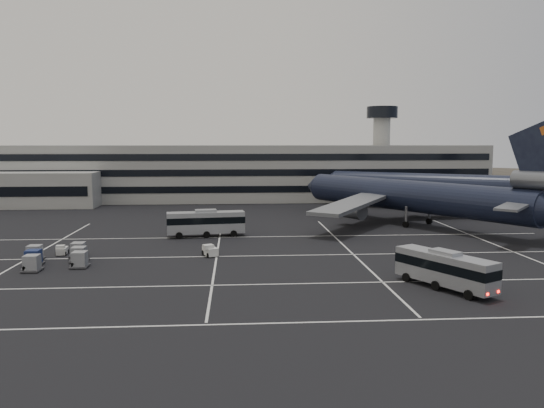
{
  "coord_description": "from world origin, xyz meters",
  "views": [
    {
      "loc": [
        -3.54,
        -63.83,
        14.74
      ],
      "look_at": [
        2.3,
        19.47,
        5.0
      ],
      "focal_mm": 35.0,
      "sensor_mm": 36.0,
      "label": 1
    }
  ],
  "objects_px": {
    "tug_a": "(62,250)",
    "uld_cluster": "(57,256)",
    "trijet_main": "(412,196)",
    "bus_near": "(445,268)",
    "bus_far": "(206,222)"
  },
  "relations": [
    {
      "from": "tug_a",
      "to": "bus_far",
      "type": "bearing_deg",
      "value": 29.09
    },
    {
      "from": "bus_near",
      "to": "tug_a",
      "type": "height_order",
      "value": "bus_near"
    },
    {
      "from": "trijet_main",
      "to": "bus_near",
      "type": "xyz_separation_m",
      "value": [
        -10.43,
        -41.13,
        -3.1
      ]
    },
    {
      "from": "trijet_main",
      "to": "tug_a",
      "type": "bearing_deg",
      "value": 169.79
    },
    {
      "from": "bus_near",
      "to": "bus_far",
      "type": "bearing_deg",
      "value": 100.13
    },
    {
      "from": "trijet_main",
      "to": "uld_cluster",
      "type": "height_order",
      "value": "trijet_main"
    },
    {
      "from": "trijet_main",
      "to": "uld_cluster",
      "type": "xyz_separation_m",
      "value": [
        -53.27,
        -27.08,
        -4.32
      ]
    },
    {
      "from": "trijet_main",
      "to": "tug_a",
      "type": "relative_size",
      "value": 23.13
    },
    {
      "from": "tug_a",
      "to": "uld_cluster",
      "type": "bearing_deg",
      "value": -84.39
    },
    {
      "from": "bus_far",
      "to": "tug_a",
      "type": "distance_m",
      "value": 22.13
    },
    {
      "from": "tug_a",
      "to": "uld_cluster",
      "type": "xyz_separation_m",
      "value": [
        1.03,
        -5.28,
        0.33
      ]
    },
    {
      "from": "trijet_main",
      "to": "bus_far",
      "type": "height_order",
      "value": "trijet_main"
    },
    {
      "from": "uld_cluster",
      "to": "tug_a",
      "type": "bearing_deg",
      "value": 101.01
    },
    {
      "from": "bus_near",
      "to": "tug_a",
      "type": "bearing_deg",
      "value": 127.45
    },
    {
      "from": "bus_far",
      "to": "uld_cluster",
      "type": "distance_m",
      "value": 24.74
    }
  ]
}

